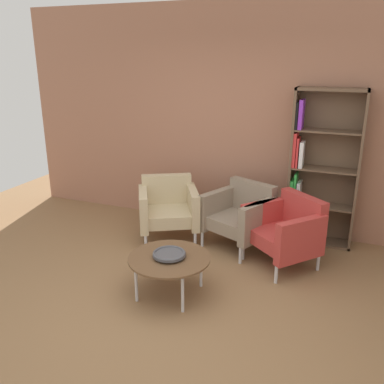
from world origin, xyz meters
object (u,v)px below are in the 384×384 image
at_px(armchair_corner_red, 286,230).
at_px(bookshelf_tall, 318,171).
at_px(armchair_by_bookshelf, 240,214).
at_px(coffee_table_low, 169,260).
at_px(decorative_bowl, 169,254).
at_px(armchair_spare_guest, 168,207).

bearing_deg(armchair_corner_red, bookshelf_tall, 114.50).
bearing_deg(armchair_by_bookshelf, coffee_table_low, -81.40).
distance_m(coffee_table_low, armchair_corner_red, 1.41).
height_order(coffee_table_low, decorative_bowl, decorative_bowl).
distance_m(bookshelf_tall, armchair_spare_guest, 1.90).
relative_size(coffee_table_low, armchair_spare_guest, 0.86).
bearing_deg(coffee_table_low, bookshelf_tall, 57.36).
relative_size(coffee_table_low, decorative_bowl, 2.50).
bearing_deg(decorative_bowl, armchair_corner_red, 48.09).
bearing_deg(decorative_bowl, coffee_table_low, -75.96).
xyz_separation_m(armchair_spare_guest, armchair_by_bookshelf, (0.92, 0.10, 0.00)).
bearing_deg(armchair_spare_guest, armchair_by_bookshelf, -22.66).
xyz_separation_m(bookshelf_tall, armchair_spare_guest, (-1.73, -0.60, -0.50)).
xyz_separation_m(coffee_table_low, armchair_spare_guest, (-0.57, 1.21, 0.04)).
height_order(armchair_spare_guest, armchair_by_bookshelf, same).
height_order(bookshelf_tall, decorative_bowl, bookshelf_tall).
height_order(bookshelf_tall, armchair_by_bookshelf, bookshelf_tall).
xyz_separation_m(bookshelf_tall, coffee_table_low, (-1.16, -1.81, -0.55)).
height_order(coffee_table_low, armchair_spare_guest, armchair_spare_guest).
xyz_separation_m(bookshelf_tall, armchair_by_bookshelf, (-0.81, -0.50, -0.50)).
distance_m(bookshelf_tall, decorative_bowl, 2.20).
bearing_deg(armchair_by_bookshelf, armchair_corner_red, -0.07).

